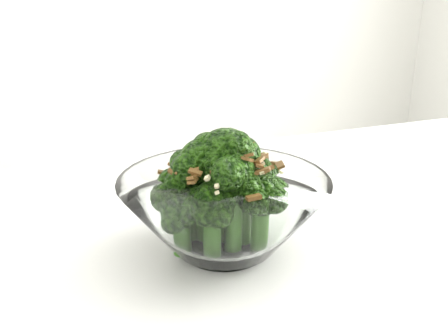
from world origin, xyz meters
name	(u,v)px	position (x,y,z in m)	size (l,w,h in m)	color
table	(427,328)	(0.13, -0.05, 0.68)	(1.22, 0.83, 0.75)	white
broccoli_dish	(224,205)	(-0.03, 0.05, 0.80)	(0.19, 0.19, 0.12)	white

